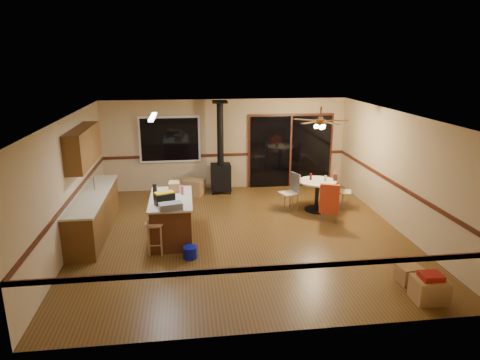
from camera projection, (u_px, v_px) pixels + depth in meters
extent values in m
plane|color=#583A18|center=(242.00, 234.00, 9.37)|extent=(7.00, 7.00, 0.00)
plane|color=silver|center=(242.00, 115.00, 8.65)|extent=(7.00, 7.00, 0.00)
plane|color=tan|center=(226.00, 145.00, 12.35)|extent=(7.00, 0.00, 7.00)
plane|color=tan|center=(276.00, 248.00, 5.68)|extent=(7.00, 0.00, 7.00)
plane|color=tan|center=(69.00, 183.00, 8.59)|extent=(0.00, 7.00, 7.00)
plane|color=tan|center=(399.00, 172.00, 9.44)|extent=(0.00, 7.00, 7.00)
cube|color=black|center=(170.00, 139.00, 12.05)|extent=(1.72, 0.10, 1.32)
cube|color=black|center=(290.00, 152.00, 12.60)|extent=(2.52, 0.10, 2.10)
cube|color=brown|center=(94.00, 214.00, 9.34)|extent=(0.60, 3.00, 0.86)
cube|color=beige|center=(92.00, 195.00, 9.22)|extent=(0.64, 3.04, 0.04)
cube|color=brown|center=(83.00, 147.00, 9.11)|extent=(0.35, 2.00, 0.80)
cube|color=#512914|center=(172.00, 219.00, 9.07)|extent=(0.80, 1.60, 0.86)
cube|color=beige|center=(171.00, 199.00, 8.95)|extent=(0.88, 1.68, 0.04)
cube|color=black|center=(221.00, 177.00, 12.13)|extent=(0.55, 0.50, 0.75)
cylinder|color=black|center=(220.00, 133.00, 11.78)|extent=(0.18, 0.18, 1.77)
cylinder|color=brown|center=(321.00, 122.00, 10.21)|extent=(0.24, 0.24, 0.10)
cylinder|color=brown|center=(321.00, 110.00, 10.13)|extent=(0.05, 0.05, 0.16)
sphere|color=#FFD88C|center=(320.00, 127.00, 10.24)|extent=(0.16, 0.16, 0.16)
cube|color=white|center=(153.00, 117.00, 8.73)|extent=(0.10, 1.20, 0.04)
cube|color=slate|center=(171.00, 206.00, 8.24)|extent=(0.48, 0.34, 0.14)
cube|color=black|center=(165.00, 199.00, 8.56)|extent=(0.44, 0.34, 0.22)
cube|color=gold|center=(164.00, 193.00, 8.53)|extent=(0.42, 0.32, 0.03)
cube|color=#9D7346|center=(174.00, 187.00, 9.36)|extent=(0.23, 0.31, 0.21)
cylinder|color=black|center=(155.00, 191.00, 8.88)|extent=(0.12, 0.12, 0.31)
cylinder|color=#D84C8C|center=(182.00, 190.00, 9.13)|extent=(0.08, 0.08, 0.20)
cylinder|color=white|center=(179.00, 186.00, 9.44)|extent=(0.07, 0.07, 0.17)
cylinder|color=tan|center=(155.00, 238.00, 8.36)|extent=(0.39, 0.39, 0.65)
cylinder|color=#0B12A0|center=(190.00, 252.00, 8.24)|extent=(0.36, 0.36, 0.23)
cylinder|color=black|center=(316.00, 209.00, 10.82)|extent=(0.58, 0.58, 0.04)
cylinder|color=black|center=(317.00, 196.00, 10.72)|extent=(0.10, 0.10, 0.70)
cylinder|color=beige|center=(317.00, 181.00, 10.62)|extent=(0.94, 0.94, 0.04)
cylinder|color=#590C14|center=(311.00, 177.00, 10.67)|extent=(0.07, 0.07, 0.16)
cylinder|color=beige|center=(325.00, 178.00, 10.57)|extent=(0.08, 0.08, 0.14)
cube|color=tan|center=(289.00, 193.00, 10.72)|extent=(0.51, 0.51, 0.03)
cube|color=slate|center=(295.00, 183.00, 10.73)|extent=(0.17, 0.39, 0.50)
cube|color=tan|center=(330.00, 202.00, 10.05)|extent=(0.53, 0.53, 0.03)
cube|color=slate|center=(330.00, 195.00, 9.81)|extent=(0.38, 0.19, 0.50)
cube|color=red|center=(329.00, 199.00, 9.82)|extent=(0.44, 0.27, 0.70)
cube|color=tan|center=(343.00, 192.00, 10.84)|extent=(0.52, 0.52, 0.03)
cube|color=slate|center=(336.00, 182.00, 10.81)|extent=(0.17, 0.38, 0.50)
cube|color=#47211B|center=(335.00, 185.00, 10.85)|extent=(0.25, 0.45, 0.70)
cube|color=#9D7346|center=(194.00, 187.00, 12.02)|extent=(0.67, 0.61, 0.43)
cube|color=#9D7346|center=(429.00, 290.00, 6.77)|extent=(0.52, 0.44, 0.38)
cube|color=#9D7346|center=(409.00, 274.00, 7.34)|extent=(0.41, 0.37, 0.30)
cube|color=maroon|center=(431.00, 276.00, 6.71)|extent=(0.34, 0.29, 0.09)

